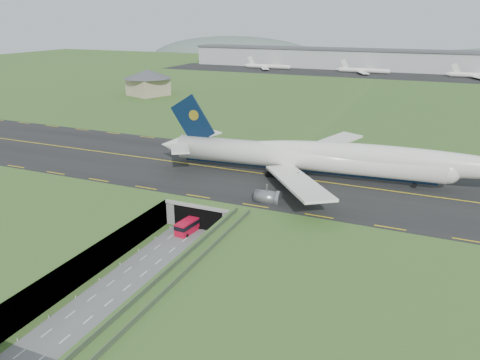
% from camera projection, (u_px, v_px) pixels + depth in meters
% --- Properties ---
extents(ground, '(900.00, 900.00, 0.00)m').
position_uv_depth(ground, '(180.00, 245.00, 96.79)').
color(ground, '#315B24').
rests_on(ground, ground).
extents(airfield_deck, '(800.00, 800.00, 6.00)m').
position_uv_depth(airfield_deck, '(179.00, 232.00, 95.80)').
color(airfield_deck, gray).
rests_on(airfield_deck, ground).
extents(trench_road, '(12.00, 75.00, 0.20)m').
position_uv_depth(trench_road, '(160.00, 261.00, 90.27)').
color(trench_road, slate).
rests_on(trench_road, ground).
extents(taxiway, '(800.00, 44.00, 0.18)m').
position_uv_depth(taxiway, '(242.00, 171.00, 123.36)').
color(taxiway, black).
rests_on(taxiway, airfield_deck).
extents(tunnel_portal, '(17.00, 22.30, 6.00)m').
position_uv_depth(tunnel_portal, '(215.00, 202.00, 110.16)').
color(tunnel_portal, gray).
rests_on(tunnel_portal, ground).
extents(guideway, '(3.00, 53.00, 7.05)m').
position_uv_depth(guideway, '(177.00, 278.00, 74.36)').
color(guideway, '#A8A8A3').
rests_on(guideway, ground).
extents(jumbo_jet, '(94.40, 60.58, 20.11)m').
position_uv_depth(jumbo_jet, '(330.00, 159.00, 115.63)').
color(jumbo_jet, white).
rests_on(jumbo_jet, ground).
extents(shuttle_tram, '(3.41, 7.29, 2.89)m').
position_uv_depth(shuttle_tram, '(189.00, 226.00, 101.77)').
color(shuttle_tram, red).
rests_on(shuttle_tram, ground).
extents(service_building, '(31.10, 31.10, 13.23)m').
position_uv_depth(service_building, '(148.00, 80.00, 239.75)').
color(service_building, tan).
rests_on(service_building, ground).
extents(cargo_terminal, '(320.00, 67.00, 15.60)m').
position_uv_depth(cargo_terminal, '(381.00, 60.00, 351.51)').
color(cargo_terminal, '#B2B2B2').
rests_on(cargo_terminal, ground).
extents(distant_hills, '(700.00, 91.00, 60.00)m').
position_uv_depth(distant_hills, '(467.00, 70.00, 446.34)').
color(distant_hills, '#52635E').
rests_on(distant_hills, ground).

